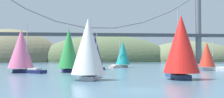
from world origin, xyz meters
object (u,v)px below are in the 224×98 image
Objects in this scene: sailboat_green_sail at (69,50)px; sailboat_scarlet_sail at (208,56)px; sailboat_pink_spinnaker at (22,50)px; sailboat_white_mainsail at (88,48)px; sailboat_red_spinnaker at (181,45)px; sailboat_teal_sail at (122,54)px; sailboat_navy_sail at (95,51)px.

sailboat_green_sail reaches higher than sailboat_scarlet_sail.
sailboat_pink_spinnaker is 1.11× the size of sailboat_white_mainsail.
sailboat_pink_spinnaker is 0.96× the size of sailboat_red_spinnaker.
sailboat_teal_sail is at bearing 56.44° from sailboat_green_sail.
sailboat_red_spinnaker reaches higher than sailboat_white_mainsail.
sailboat_green_sail reaches higher than sailboat_navy_sail.
sailboat_pink_spinnaker is 20.23m from sailboat_navy_sail.
sailboat_white_mainsail is (-10.45, -41.28, 0.51)m from sailboat_teal_sail.
sailboat_navy_sail reaches higher than sailboat_white_mainsail.
sailboat_white_mainsail is at bearing -141.82° from sailboat_scarlet_sail.
sailboat_scarlet_sail is at bearing 7.05° from sailboat_green_sail.
sailboat_navy_sail is 28.74m from sailboat_scarlet_sail.
sailboat_red_spinnaker reaches higher than sailboat_navy_sail.
sailboat_green_sail is (-18.45, 18.95, -0.19)m from sailboat_red_spinnaker.
sailboat_navy_sail is at bearing 62.78° from sailboat_green_sail.
sailboat_red_spinnaker is 1.18× the size of sailboat_teal_sail.
sailboat_pink_spinnaker is at bearing -137.15° from sailboat_teal_sail.
sailboat_scarlet_sail is (15.30, 23.12, -1.48)m from sailboat_red_spinnaker.
sailboat_scarlet_sail is at bearing -43.91° from sailboat_teal_sail.
sailboat_teal_sail is (24.77, 22.97, -0.65)m from sailboat_pink_spinnaker.
sailboat_pink_spinnaker is 23.24m from sailboat_white_mainsail.
sailboat_white_mainsail is (-1.68, -30.70, -0.11)m from sailboat_navy_sail.
sailboat_pink_spinnaker is 1.36× the size of sailboat_scarlet_sail.
sailboat_red_spinnaker is 26.45m from sailboat_green_sail.
sailboat_green_sail reaches higher than sailboat_teal_sail.
sailboat_red_spinnaker is 41.49m from sailboat_teal_sail.
sailboat_white_mainsail reaches higher than sailboat_scarlet_sail.
sailboat_red_spinnaker is at bearing -123.49° from sailboat_scarlet_sail.
sailboat_teal_sail is at bearing 42.85° from sailboat_pink_spinnaker.
sailboat_red_spinnaker is at bearing -0.15° from sailboat_white_mainsail.
sailboat_navy_sail is 1.04× the size of sailboat_teal_sail.
sailboat_green_sail is at bearing 134.23° from sailboat_red_spinnaker.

